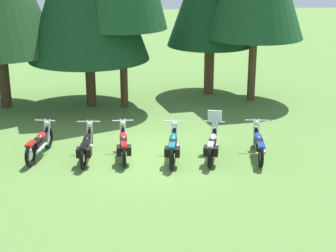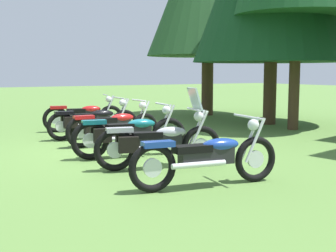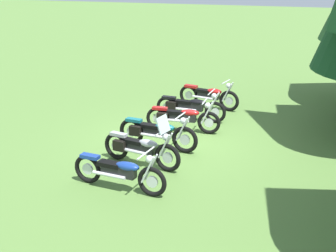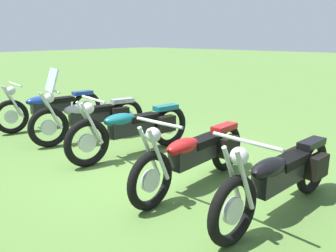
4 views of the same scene
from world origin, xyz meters
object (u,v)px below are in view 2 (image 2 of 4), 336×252
at_px(motorcycle_1, 92,121).
at_px(motorcycle_2, 112,126).
at_px(motorcycle_5, 208,156).
at_px(motorcycle_0, 84,115).
at_px(motorcycle_3, 129,133).
at_px(motorcycle_4, 158,142).

distance_m(motorcycle_1, motorcycle_2, 1.12).
bearing_deg(motorcycle_5, motorcycle_0, 93.28).
bearing_deg(motorcycle_3, motorcycle_0, 90.00).
bearing_deg(motorcycle_4, motorcycle_2, 97.38).
height_order(motorcycle_2, motorcycle_4, motorcycle_4).
height_order(motorcycle_1, motorcycle_3, motorcycle_3).
distance_m(motorcycle_2, motorcycle_4, 2.71).
relative_size(motorcycle_0, motorcycle_1, 0.95).
distance_m(motorcycle_2, motorcycle_3, 1.52).
bearing_deg(motorcycle_2, motorcycle_5, -95.10).
bearing_deg(motorcycle_5, motorcycle_4, 99.11).
distance_m(motorcycle_2, motorcycle_5, 4.13).
relative_size(motorcycle_0, motorcycle_5, 0.94).
xyz_separation_m(motorcycle_0, motorcycle_5, (6.67, -0.69, 0.00)).
distance_m(motorcycle_4, motorcycle_5, 1.43).
bearing_deg(motorcycle_3, motorcycle_5, -82.10).
xyz_separation_m(motorcycle_0, motorcycle_1, (1.44, -0.35, -0.00)).
bearing_deg(motorcycle_1, motorcycle_4, -89.93).
bearing_deg(motorcycle_2, motorcycle_0, 82.81).
xyz_separation_m(motorcycle_1, motorcycle_5, (5.23, -0.34, 0.00)).
bearing_deg(motorcycle_5, motorcycle_3, 98.10).
distance_m(motorcycle_0, motorcycle_2, 2.58).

